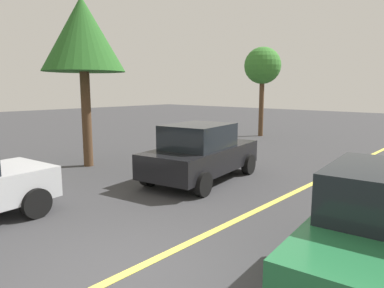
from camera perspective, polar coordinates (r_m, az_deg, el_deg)
ground_plane at (r=5.52m, az=-12.10°, el=-20.56°), size 80.00×80.00×0.00m
lane_marking_centre at (r=7.48m, az=7.24°, el=-12.21°), size 28.00×0.16×0.01m
car_black_near_curb at (r=10.35m, az=1.48°, el=-1.38°), size 4.35×2.49×1.69m
tree_left_verge at (r=12.78m, az=-17.37°, el=16.46°), size 2.76×2.76×5.73m
tree_centre_verge at (r=20.49m, az=11.41°, el=12.24°), size 2.05×2.05×5.01m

